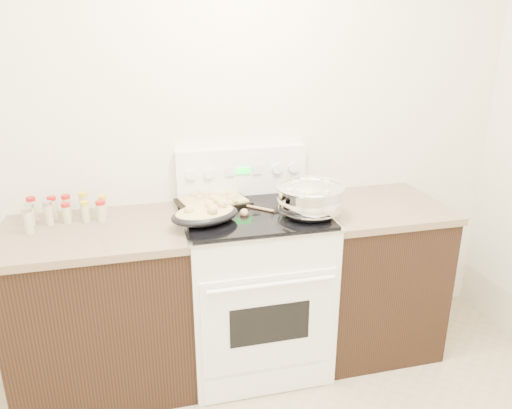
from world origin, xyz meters
name	(u,v)px	position (x,y,z in m)	size (l,w,h in m)	color
room_shell	(252,121)	(0.00, 0.00, 1.70)	(4.10, 3.60, 2.75)	#EEE8CE
counter_left	(103,308)	(-0.48, 1.43, 0.46)	(0.93, 0.67, 0.92)	black
counter_right	(370,275)	(1.08, 1.43, 0.46)	(0.73, 0.67, 0.92)	black
kitchen_range	(254,285)	(0.35, 1.42, 0.49)	(0.78, 0.73, 1.22)	white
mixing_bowl	(310,200)	(0.62, 1.30, 1.03)	(0.43, 0.43, 0.21)	silver
roasting_pan	(205,213)	(0.08, 1.33, 0.99)	(0.41, 0.34, 0.12)	black
baking_sheet	(213,201)	(0.16, 1.59, 0.96)	(0.43, 0.34, 0.06)	black
wooden_spoon	(248,211)	(0.32, 1.40, 0.95)	(0.19, 0.18, 0.04)	tan
blue_ladle	(313,213)	(0.62, 1.24, 0.98)	(0.19, 0.23, 0.10)	#7BACB7
spice_jars	(63,210)	(-0.63, 1.58, 0.98)	(0.40, 0.23, 0.13)	#BFB28C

